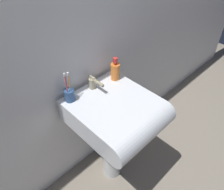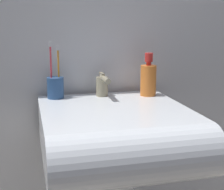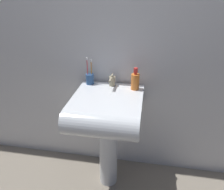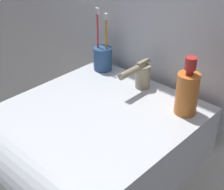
{
  "view_description": "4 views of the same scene",
  "coord_description": "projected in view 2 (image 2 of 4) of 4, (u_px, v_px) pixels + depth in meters",
  "views": [
    {
      "loc": [
        -0.72,
        -0.73,
        1.79
      ],
      "look_at": [
        -0.0,
        -0.01,
        0.9
      ],
      "focal_mm": 35.0,
      "sensor_mm": 36.0,
      "label": 1
    },
    {
      "loc": [
        -0.29,
        -1.13,
        1.15
      ],
      "look_at": [
        -0.01,
        -0.01,
        0.89
      ],
      "focal_mm": 55.0,
      "sensor_mm": 36.0,
      "label": 2
    },
    {
      "loc": [
        0.28,
        -1.39,
        1.56
      ],
      "look_at": [
        0.04,
        -0.03,
        0.87
      ],
      "focal_mm": 35.0,
      "sensor_mm": 36.0,
      "label": 3
    },
    {
      "loc": [
        0.59,
        -0.59,
        1.39
      ],
      "look_at": [
        0.03,
        0.01,
        0.9
      ],
      "focal_mm": 55.0,
      "sensor_mm": 36.0,
      "label": 4
    }
  ],
  "objects": [
    {
      "name": "wall_back",
      "position": [
        96.0,
        6.0,
        1.4
      ],
      "size": [
        5.0,
        0.05,
        2.4
      ],
      "primitive_type": "cube",
      "color": "white",
      "rests_on": "ground"
    },
    {
      "name": "sink_basin",
      "position": [
        118.0,
        136.0,
        1.16
      ],
      "size": [
        0.51,
        0.58,
        0.17
      ],
      "color": "white",
      "rests_on": "sink_pedestal"
    },
    {
      "name": "faucet",
      "position": [
        103.0,
        85.0,
        1.36
      ],
      "size": [
        0.05,
        0.14,
        0.09
      ],
      "color": "tan",
      "rests_on": "sink_basin"
    },
    {
      "name": "toothbrush_cup",
      "position": [
        55.0,
        87.0,
        1.34
      ],
      "size": [
        0.06,
        0.06,
        0.22
      ],
      "color": "#2D5184",
      "rests_on": "sink_basin"
    },
    {
      "name": "soap_bottle",
      "position": [
        148.0,
        79.0,
        1.38
      ],
      "size": [
        0.06,
        0.06,
        0.17
      ],
      "color": "orange",
      "rests_on": "sink_basin"
    }
  ]
}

